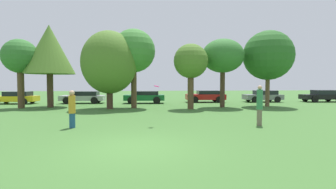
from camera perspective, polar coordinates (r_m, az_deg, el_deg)
ground_plane at (r=7.99m, az=-8.07°, el=-12.16°), size 120.00×120.00×0.00m
person_thrower at (r=11.98m, az=-21.50°, el=-3.07°), size 0.31×0.31×1.72m
person_catcher at (r=12.54m, az=20.60°, el=-2.29°), size 0.28×0.28×1.94m
frisbee at (r=11.75m, az=-2.68°, el=1.94°), size 0.25×0.24×0.09m
tree_0 at (r=23.48m, az=-31.26°, el=7.41°), size 2.77×2.77×5.64m
tree_1 at (r=23.18m, az=-25.97°, el=9.38°), size 4.13×4.13×6.97m
tree_2 at (r=20.07m, az=-13.53°, el=7.27°), size 4.40×4.40×6.19m
tree_3 at (r=20.55m, az=-8.03°, el=9.93°), size 3.55×3.55×6.48m
tree_4 at (r=19.52m, az=5.34°, el=7.56°), size 2.72×2.72×5.16m
tree_5 at (r=21.41m, az=12.66°, el=8.69°), size 3.55×3.55×5.79m
tree_6 at (r=23.36m, az=22.33°, el=8.40°), size 4.32×4.32×6.65m
parked_car_yellow at (r=28.64m, az=-32.00°, el=-0.58°), size 4.20×1.94×1.22m
parked_car_silver at (r=26.41m, az=-19.06°, el=-0.52°), size 4.40×2.05×1.23m
parked_car_green at (r=25.08m, az=-5.42°, el=-0.51°), size 4.12×2.03×1.24m
parked_car_red at (r=26.73m, az=8.83°, el=-0.33°), size 4.19×2.11×1.26m
parked_car_grey at (r=28.70m, az=21.34°, el=-0.31°), size 4.05×2.07×1.26m
parked_car_black at (r=31.83m, az=32.41°, el=-0.22°), size 4.44×1.98×1.30m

